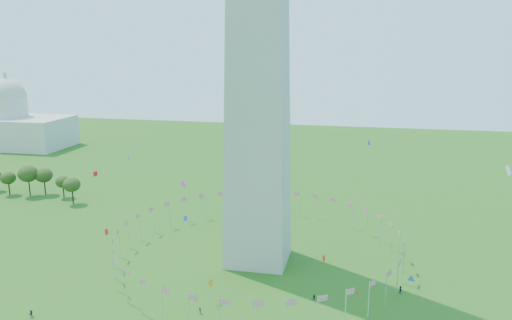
{
  "coord_description": "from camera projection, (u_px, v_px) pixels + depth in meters",
  "views": [
    {
      "loc": [
        27.06,
        -80.37,
        60.13
      ],
      "look_at": [
        2.55,
        35.0,
        32.91
      ],
      "focal_mm": 35.0,
      "sensor_mm": 36.0,
      "label": 1
    }
  ],
  "objects": [
    {
      "name": "tree_line_west",
      "position": [
        22.0,
        183.0,
        202.37
      ],
      "size": [
        55.51,
        15.6,
        12.44
      ],
      "color": "#3A551C",
      "rests_on": "ground"
    },
    {
      "name": "kites_aloft",
      "position": [
        264.0,
        234.0,
        111.31
      ],
      "size": [
        103.46,
        75.36,
        39.02
      ],
      "color": "blue",
      "rests_on": "ground"
    },
    {
      "name": "flag_ring",
      "position": [
        258.0,
        245.0,
        142.25
      ],
      "size": [
        80.24,
        80.24,
        9.0
      ],
      "color": "silver",
      "rests_on": "ground"
    },
    {
      "name": "capitol_building",
      "position": [
        8.0,
        109.0,
        298.43
      ],
      "size": [
        70.0,
        35.0,
        46.0
      ],
      "primitive_type": null,
      "color": "beige",
      "rests_on": "ground"
    }
  ]
}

